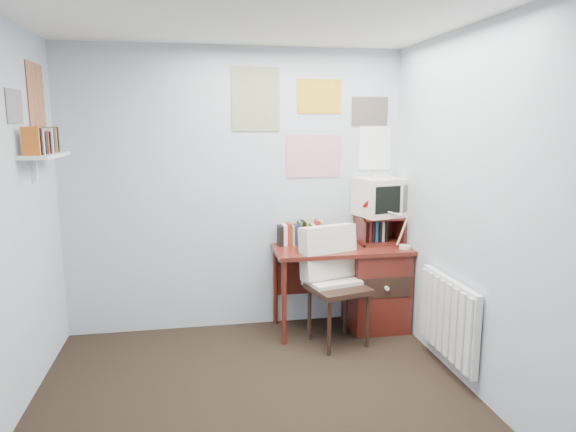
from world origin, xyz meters
The scene contains 12 objects.
back_wall centered at (0.00, 1.75, 1.25)m, with size 3.00×0.02×2.50m, color #A9B6C1.
right_wall centered at (1.50, 0.00, 1.25)m, with size 0.02×3.50×2.50m, color #A9B6C1.
desk centered at (1.17, 1.48, 0.41)m, with size 1.20×0.55×0.76m.
desk_chair centered at (0.79, 1.18, 0.48)m, with size 0.49×0.47×0.96m, color black.
desk_lamp centered at (1.44, 1.34, 0.95)m, with size 0.27×0.23×0.38m, color red.
tv_riser centered at (1.29, 1.59, 0.89)m, with size 0.40×0.30×0.25m, color #5A1C14.
crt_tv centered at (1.30, 1.61, 1.20)m, with size 0.40×0.37×0.38m, color beige.
book_row centered at (0.66, 1.66, 0.87)m, with size 0.60×0.14×0.22m, color #5A1C14.
radiator centered at (1.46, 0.55, 0.42)m, with size 0.09×0.80×0.60m, color white.
wall_shelf centered at (-1.40, 1.10, 1.62)m, with size 0.20×0.62×0.24m, color white.
posters_back centered at (0.70, 1.74, 1.85)m, with size 1.20×0.01×0.90m, color white.
posters_left centered at (-1.49, 1.10, 2.00)m, with size 0.01×0.70×0.60m, color white.
Camera 1 is at (-0.36, -2.79, 1.84)m, focal length 32.00 mm.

